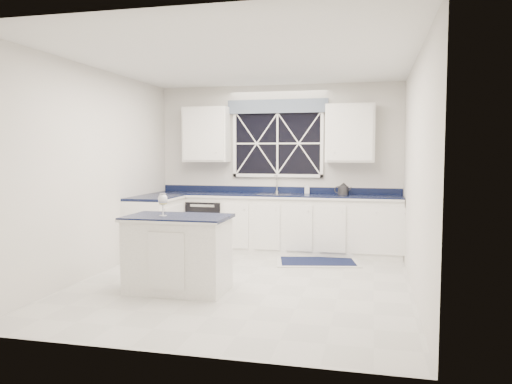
% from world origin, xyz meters
% --- Properties ---
extents(ground, '(4.50, 4.50, 0.00)m').
position_xyz_m(ground, '(0.00, 0.00, 0.00)').
color(ground, '#A5A5A0').
rests_on(ground, ground).
extents(back_wall, '(4.00, 0.10, 2.70)m').
position_xyz_m(back_wall, '(0.00, 2.25, 1.35)').
color(back_wall, silver).
rests_on(back_wall, ground).
extents(base_cabinets, '(3.99, 1.60, 0.90)m').
position_xyz_m(base_cabinets, '(-0.33, 1.78, 0.45)').
color(base_cabinets, white).
rests_on(base_cabinets, ground).
extents(countertop, '(3.98, 0.64, 0.04)m').
position_xyz_m(countertop, '(0.00, 1.95, 0.92)').
color(countertop, black).
rests_on(countertop, base_cabinets).
extents(dishwasher, '(0.60, 0.58, 0.82)m').
position_xyz_m(dishwasher, '(-1.10, 1.95, 0.41)').
color(dishwasher, black).
rests_on(dishwasher, ground).
extents(window, '(1.65, 0.09, 1.26)m').
position_xyz_m(window, '(0.00, 2.20, 1.83)').
color(window, black).
rests_on(window, ground).
extents(upper_cabinets, '(3.10, 0.34, 0.90)m').
position_xyz_m(upper_cabinets, '(0.00, 2.08, 1.90)').
color(upper_cabinets, white).
rests_on(upper_cabinets, ground).
extents(faucet, '(0.05, 0.20, 0.30)m').
position_xyz_m(faucet, '(0.00, 2.14, 1.10)').
color(faucet, '#ADADAF').
rests_on(faucet, countertop).
extents(island, '(1.18, 0.71, 0.88)m').
position_xyz_m(island, '(-0.64, -0.53, 0.44)').
color(island, white).
rests_on(island, ground).
extents(rug, '(1.31, 0.95, 0.02)m').
position_xyz_m(rug, '(0.76, 1.35, 0.01)').
color(rug, '#B6B6B1').
rests_on(rug, ground).
extents(kettle, '(0.27, 0.17, 0.19)m').
position_xyz_m(kettle, '(1.08, 2.05, 1.03)').
color(kettle, '#2E2D30').
rests_on(kettle, countertop).
extents(wine_glass, '(0.11, 0.11, 0.26)m').
position_xyz_m(wine_glass, '(-0.80, -0.58, 1.05)').
color(wine_glass, silver).
rests_on(wine_glass, island).
extents(soap_bottle, '(0.09, 0.09, 0.17)m').
position_xyz_m(soap_bottle, '(0.50, 2.17, 1.02)').
color(soap_bottle, silver).
rests_on(soap_bottle, countertop).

